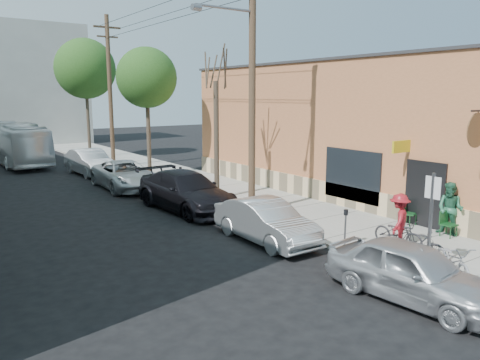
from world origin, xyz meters
TOP-DOWN VIEW (x-y plane):
  - ground at (0.00, 0.00)m, footprint 120.00×120.00m
  - sidewalk at (4.25, 11.00)m, footprint 4.50×58.00m
  - cafe_building at (8.99, 4.99)m, footprint 6.60×20.20m
  - sign_post at (2.35, -3.85)m, footprint 0.07×0.45m
  - parking_meter_near at (2.25, -0.97)m, footprint 0.14×0.14m
  - parking_meter_far at (2.25, 10.08)m, footprint 0.14×0.14m
  - utility_pole_near at (2.39, 4.31)m, footprint 3.57×0.28m
  - utility_pole_far at (2.45, 20.11)m, footprint 1.80×0.28m
  - tree_bare at (2.80, 7.52)m, footprint 0.24×0.24m
  - tree_leafy_mid at (2.80, 15.01)m, footprint 3.52×3.52m
  - tree_leafy_far at (2.80, 26.19)m, footprint 4.60×4.60m
  - patio_chair_a at (6.20, -0.56)m, footprint 0.64×0.64m
  - patio_chair_b at (6.01, -2.29)m, footprint 0.54×0.54m
  - patron_green at (6.20, -2.18)m, footprint 0.81×0.98m
  - cyclist at (3.65, -1.95)m, footprint 1.30×1.06m
  - cyclist_bike at (3.65, -1.95)m, footprint 0.72×1.76m
  - parked_bike_a at (2.88, -3.12)m, footprint 1.07×1.77m
  - parked_bike_b at (2.61, -4.42)m, footprint 1.55×1.88m
  - car_0 at (0.80, -4.42)m, footprint 2.11×4.45m
  - car_1 at (0.80, 1.31)m, footprint 1.64×4.42m
  - car_2 at (0.80, 6.89)m, footprint 2.66×5.90m
  - car_3 at (0.46, 12.98)m, footprint 2.71×5.49m
  - car_4 at (0.37, 18.62)m, footprint 1.96×4.98m
  - bus at (-2.54, 26.54)m, footprint 2.92×10.91m

SIDE VIEW (x-z plane):
  - ground at x=0.00m, z-range 0.00..0.00m
  - sidewalk at x=4.25m, z-range 0.00..0.15m
  - patio_chair_a at x=6.20m, z-range 0.15..1.03m
  - patio_chair_b at x=6.01m, z-range 0.15..1.03m
  - cyclist_bike at x=3.65m, z-range 0.15..1.06m
  - parked_bike_b at x=2.61m, z-range 0.15..1.12m
  - parked_bike_a at x=2.88m, z-range 0.15..1.18m
  - car_1 at x=0.80m, z-range 0.00..1.45m
  - car_0 at x=0.80m, z-range 0.00..1.47m
  - car_3 at x=0.46m, z-range 0.00..1.50m
  - car_4 at x=0.37m, z-range 0.00..1.61m
  - car_2 at x=0.80m, z-range 0.00..1.68m
  - parking_meter_near at x=2.25m, z-range 0.36..1.60m
  - parking_meter_far at x=2.25m, z-range 0.36..1.60m
  - cyclist at x=3.65m, z-range 0.15..1.90m
  - patron_green at x=6.20m, z-range 0.15..2.02m
  - bus at x=-2.54m, z-range 0.00..3.02m
  - sign_post at x=2.35m, z-range 0.43..3.23m
  - tree_bare at x=2.80m, z-range 0.15..5.61m
  - cafe_building at x=8.99m, z-range 0.00..6.61m
  - utility_pole_far at x=2.45m, z-range 0.34..10.34m
  - utility_pole_near at x=2.39m, z-range 0.41..10.41m
  - tree_leafy_mid at x=2.80m, z-range 2.17..9.76m
  - tree_leafy_far at x=2.80m, z-range 2.41..11.56m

